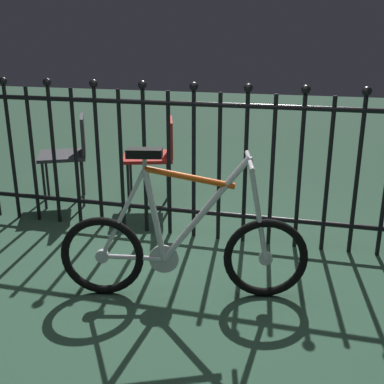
% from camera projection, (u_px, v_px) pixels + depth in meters
% --- Properties ---
extents(ground_plane, '(20.00, 20.00, 0.00)m').
position_uv_depth(ground_plane, '(177.00, 284.00, 3.07)').
color(ground_plane, '#274533').
extents(iron_fence, '(4.17, 0.07, 1.24)m').
position_uv_depth(iron_fence, '(192.00, 158.00, 3.61)').
color(iron_fence, black).
rests_on(iron_fence, ground).
extents(bicycle, '(1.46, 0.46, 0.92)m').
position_uv_depth(bicycle, '(183.00, 248.00, 2.85)').
color(bicycle, black).
rests_on(bicycle, ground).
extents(chair_red, '(0.55, 0.55, 0.80)m').
position_uv_depth(chair_red, '(156.00, 152.00, 4.34)').
color(chair_red, black).
rests_on(chair_red, ground).
extents(chair_charcoal, '(0.56, 0.56, 0.81)m').
position_uv_depth(chair_charcoal, '(70.00, 150.00, 4.42)').
color(chair_charcoal, black).
rests_on(chair_charcoal, ground).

